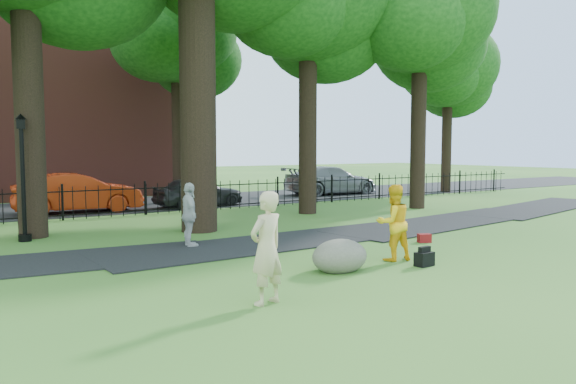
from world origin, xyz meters
TOP-DOWN VIEW (x-y plane):
  - ground at (0.00, 0.00)m, footprint 120.00×120.00m
  - footpath at (1.00, 3.90)m, footprint 36.07×3.85m
  - street at (0.00, 16.00)m, footprint 80.00×7.00m
  - iron_fence at (0.00, 12.00)m, footprint 44.00×0.04m
  - woman at (-2.43, -1.09)m, footprint 0.78×0.62m
  - man at (1.84, 0.41)m, footprint 0.96×0.81m
  - pedestrian at (-1.38, 4.53)m, footprint 0.56×1.04m
  - boulder at (0.13, 0.21)m, footprint 1.48×1.29m
  - lamppost at (-4.81, 7.88)m, footprint 0.35×0.35m
  - backpack at (1.98, -0.42)m, footprint 0.43×0.28m
  - red_bag at (4.27, 1.72)m, footprint 0.40×0.34m
  - red_sedan at (-2.02, 14.00)m, footprint 4.93×2.08m
  - grey_car at (2.88, 13.50)m, footprint 3.97×1.80m
  - silver_car at (11.65, 15.50)m, footprint 5.46×2.50m

SIDE VIEW (x-z plane):
  - ground at x=0.00m, z-range 0.00..0.00m
  - footpath at x=1.00m, z-range -0.01..0.01m
  - street at x=0.00m, z-range -0.01..0.01m
  - red_bag at x=4.27m, z-range 0.00..0.24m
  - backpack at x=1.98m, z-range 0.00..0.31m
  - boulder at x=0.13m, z-range 0.00..0.73m
  - iron_fence at x=0.00m, z-range 0.00..1.20m
  - grey_car at x=2.88m, z-range 0.00..1.32m
  - silver_car at x=11.65m, z-range 0.00..1.55m
  - red_sedan at x=-2.02m, z-range 0.00..1.58m
  - pedestrian at x=-1.38m, z-range 0.00..1.68m
  - man at x=1.84m, z-range 0.00..1.74m
  - woman at x=-2.43m, z-range 0.00..1.88m
  - lamppost at x=-4.81m, z-range -0.03..3.47m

